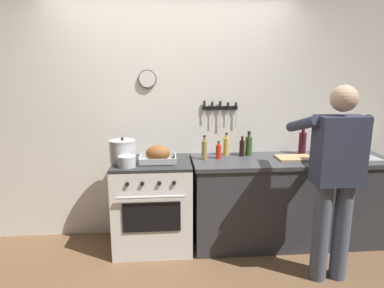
{
  "coord_description": "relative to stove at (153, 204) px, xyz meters",
  "views": [
    {
      "loc": [
        -0.08,
        -2.13,
        1.73
      ],
      "look_at": [
        0.17,
        0.85,
        1.1
      ],
      "focal_mm": 30.4,
      "sensor_mm": 36.0,
      "label": 1
    }
  ],
  "objects": [
    {
      "name": "roasting_pan",
      "position": [
        0.06,
        -0.05,
        0.53
      ],
      "size": [
        0.35,
        0.26,
        0.17
      ],
      "color": "#B7B7BC",
      "rests_on": "stove"
    },
    {
      "name": "stove",
      "position": [
        0.0,
        0.0,
        0.0
      ],
      "size": [
        0.76,
        0.67,
        0.9
      ],
      "color": "white",
      "rests_on": "ground"
    },
    {
      "name": "bottle_vinegar",
      "position": [
        0.53,
        0.04,
        0.55
      ],
      "size": [
        0.06,
        0.06,
        0.24
      ],
      "color": "#997F4C",
      "rests_on": "counter_block"
    },
    {
      "name": "bottle_wine_red",
      "position": [
        1.6,
        0.18,
        0.57
      ],
      "size": [
        0.08,
        0.08,
        0.3
      ],
      "color": "#47141E",
      "rests_on": "counter_block"
    },
    {
      "name": "bottle_olive_oil",
      "position": [
        1.01,
        0.17,
        0.56
      ],
      "size": [
        0.07,
        0.07,
        0.25
      ],
      "color": "#385623",
      "rests_on": "counter_block"
    },
    {
      "name": "counter_block",
      "position": [
        1.43,
        0.0,
        0.01
      ],
      "size": [
        2.03,
        0.65,
        0.9
      ],
      "color": "#38383D",
      "rests_on": "ground"
    },
    {
      "name": "wall_back",
      "position": [
        0.22,
        0.36,
        0.85
      ],
      "size": [
        6.0,
        0.13,
        2.6
      ],
      "color": "white",
      "rests_on": "ground"
    },
    {
      "name": "saucepan",
      "position": [
        -0.22,
        -0.18,
        0.5
      ],
      "size": [
        0.16,
        0.16,
        0.1
      ],
      "color": "#B7B7BC",
      "rests_on": "stove"
    },
    {
      "name": "stock_pot",
      "position": [
        -0.28,
        0.0,
        0.56
      ],
      "size": [
        0.25,
        0.25,
        0.25
      ],
      "color": "#B7B7BC",
      "rests_on": "stove"
    },
    {
      "name": "bottle_cooking_oil",
      "position": [
        0.78,
        0.2,
        0.55
      ],
      "size": [
        0.07,
        0.07,
        0.24
      ],
      "color": "gold",
      "rests_on": "counter_block"
    },
    {
      "name": "bottle_soy_sauce",
      "position": [
        0.93,
        0.14,
        0.54
      ],
      "size": [
        0.06,
        0.06,
        0.21
      ],
      "color": "black",
      "rests_on": "counter_block"
    },
    {
      "name": "bottle_hot_sauce",
      "position": [
        0.67,
        0.06,
        0.53
      ],
      "size": [
        0.06,
        0.06,
        0.18
      ],
      "color": "red",
      "rests_on": "counter_block"
    },
    {
      "name": "person_cook",
      "position": [
        1.53,
        -0.66,
        0.5
      ],
      "size": [
        0.51,
        0.63,
        1.66
      ],
      "rotation": [
        0.0,
        0.0,
        1.71
      ],
      "color": "#4C566B",
      "rests_on": "ground"
    },
    {
      "name": "cutting_board",
      "position": [
        1.44,
        -0.02,
        0.46
      ],
      "size": [
        0.36,
        0.24,
        0.02
      ],
      "primitive_type": "cube",
      "color": "tan",
      "rests_on": "counter_block"
    }
  ]
}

